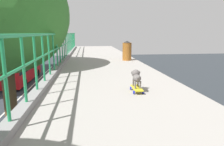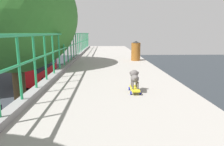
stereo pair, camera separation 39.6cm
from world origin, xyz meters
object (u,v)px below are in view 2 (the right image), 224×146
(small_dog, at_px, (135,77))
(car_yellow_cab_fifth, at_px, (3,143))
(city_bus, at_px, (39,68))
(toy_skateboard, at_px, (135,89))
(litter_bin, at_px, (136,51))

(small_dog, bearing_deg, car_yellow_cab_fifth, 133.96)
(small_dog, bearing_deg, city_bus, 111.76)
(toy_skateboard, xyz_separation_m, small_dog, (0.00, 0.05, 0.24))
(small_dog, bearing_deg, litter_bin, 81.13)
(toy_skateboard, bearing_deg, car_yellow_cab_fifth, 133.72)
(small_dog, xyz_separation_m, litter_bin, (0.75, 4.80, 0.12))
(toy_skateboard, relative_size, small_dog, 1.21)
(car_yellow_cab_fifth, bearing_deg, small_dog, -46.04)
(car_yellow_cab_fifth, xyz_separation_m, toy_skateboard, (6.22, -6.50, 4.82))
(car_yellow_cab_fifth, height_order, city_bus, city_bus)
(toy_skateboard, height_order, litter_bin, litter_bin)
(city_bus, bearing_deg, small_dog, -68.24)
(toy_skateboard, bearing_deg, small_dog, 89.34)
(car_yellow_cab_fifth, distance_m, small_dog, 10.29)
(city_bus, xyz_separation_m, small_dog, (9.79, -24.52, 3.96))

